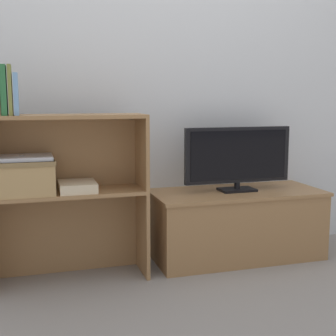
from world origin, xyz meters
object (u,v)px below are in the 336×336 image
(book_skyblue, at_px, (16,94))
(laptop, at_px, (22,158))
(tv, at_px, (238,157))
(book_forest, at_px, (4,90))
(book_olive, at_px, (10,90))
(tv_stand, at_px, (236,224))
(magazine_stack, at_px, (77,186))
(storage_basket_left, at_px, (23,175))

(book_skyblue, relative_size, laptop, 0.68)
(tv, bearing_deg, book_forest, -174.71)
(book_olive, xyz_separation_m, laptop, (0.04, 0.03, -0.35))
(tv, bearing_deg, laptop, -175.64)
(tv_stand, bearing_deg, book_olive, -174.52)
(tv, relative_size, magazine_stack, 3.00)
(storage_basket_left, height_order, magazine_stack, storage_basket_left)
(book_forest, distance_m, storage_basket_left, 0.44)
(storage_basket_left, relative_size, laptop, 1.07)
(tv_stand, bearing_deg, laptop, -175.57)
(tv_stand, distance_m, book_forest, 1.58)
(laptop, xyz_separation_m, magazine_stack, (0.28, -0.01, -0.17))
(book_olive, bearing_deg, tv_stand, 5.48)
(book_skyblue, height_order, storage_basket_left, book_skyblue)
(book_olive, bearing_deg, magazine_stack, 3.97)
(tv, height_order, storage_basket_left, tv)
(storage_basket_left, distance_m, magazine_stack, 0.29)
(tv_stand, distance_m, book_olive, 1.56)
(tv, xyz_separation_m, book_skyblue, (-1.29, -0.12, 0.38))
(tv, height_order, laptop, tv)
(book_olive, bearing_deg, tv, 5.41)
(tv_stand, relative_size, storage_basket_left, 3.22)
(book_olive, xyz_separation_m, magazine_stack, (0.32, 0.02, -0.51))
(book_olive, distance_m, storage_basket_left, 0.44)
(tv_stand, xyz_separation_m, book_forest, (-1.34, -0.13, 0.83))
(book_skyblue, relative_size, magazine_stack, 0.92)
(laptop, bearing_deg, book_forest, -158.60)
(book_skyblue, height_order, laptop, book_skyblue)
(book_skyblue, bearing_deg, tv_stand, 5.60)
(book_skyblue, relative_size, storage_basket_left, 0.64)
(book_olive, xyz_separation_m, book_skyblue, (0.03, 0.00, -0.02))
(magazine_stack, bearing_deg, tv, 5.88)
(book_forest, height_order, storage_basket_left, book_forest)
(tv, distance_m, book_forest, 1.41)
(tv, bearing_deg, book_olive, -174.59)
(tv, bearing_deg, book_skyblue, -174.47)
(tv_stand, bearing_deg, storage_basket_left, -175.57)
(laptop, height_order, magazine_stack, laptop)
(tv, relative_size, book_forest, 2.76)
(tv_stand, distance_m, laptop, 1.37)
(book_forest, relative_size, magazine_stack, 1.09)
(book_forest, bearing_deg, storage_basket_left, 21.40)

